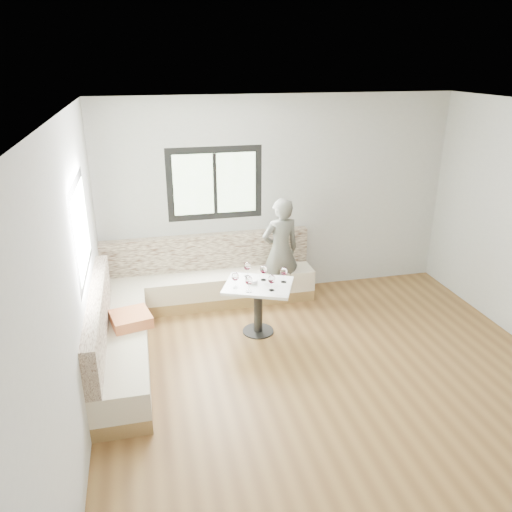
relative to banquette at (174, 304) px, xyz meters
The scene contains 11 objects.
room 2.42m from the banquette, 45.76° to the right, with size 5.01×5.01×2.81m.
banquette is the anchor object (origin of this frame).
table 1.08m from the banquette, 18.65° to the right, with size 0.98×0.89×0.66m.
person 1.64m from the banquette, 17.40° to the left, with size 0.55×0.36×1.50m, color #53524B.
olive_ramekin 1.06m from the banquette, 16.93° to the right, with size 0.11×0.11×0.05m.
wine_glass_a 0.93m from the banquette, 26.94° to the right, with size 0.09×0.09×0.20m.
wine_glass_b 1.10m from the banquette, 31.10° to the right, with size 0.09×0.09×0.20m.
wine_glass_c 1.33m from the banquette, 25.72° to the right, with size 0.09×0.09×0.20m.
wine_glass_d 1.22m from the banquette, 11.95° to the right, with size 0.09×0.09×0.20m.
wine_glass_e 1.45m from the banquette, 14.75° to the right, with size 0.09×0.09×0.20m.
wine_glass_f 1.04m from the banquette, ahead, with size 0.09×0.09×0.20m.
Camera 1 is at (-1.86, -4.08, 3.23)m, focal length 35.00 mm.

